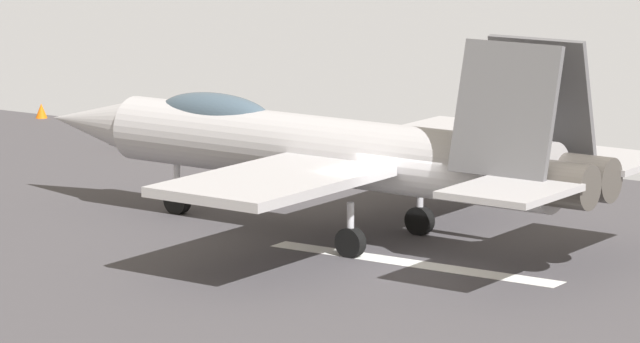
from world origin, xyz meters
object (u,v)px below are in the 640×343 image
crew_person (131,124)px  marker_cone_mid (401,151)px  marker_cone_far (41,111)px  fighter_jet (330,148)px

crew_person → marker_cone_mid: size_ratio=3.07×
marker_cone_mid → marker_cone_far: (15.11, 0.00, 0.00)m
fighter_jet → marker_cone_mid: fighter_jet is taller
crew_person → marker_cone_far: bearing=-26.1°
fighter_jet → crew_person: fighter_jet is taller
fighter_jet → marker_cone_mid: size_ratio=32.24×
fighter_jet → crew_person: 14.87m
marker_cone_mid → marker_cone_far: bearing=0.0°
marker_cone_far → marker_cone_mid: bearing=180.0°
fighter_jet → marker_cone_mid: (4.40, -10.92, -2.08)m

